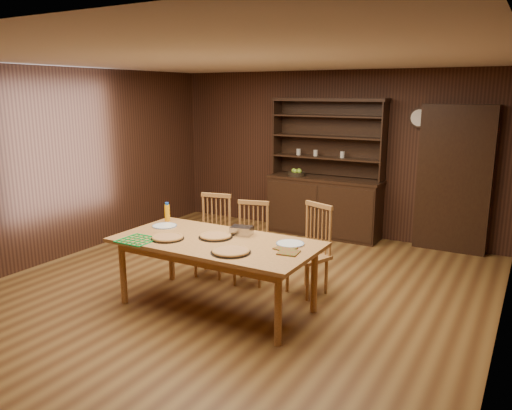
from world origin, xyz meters
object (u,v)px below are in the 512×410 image
Objects in this scene: china_hutch at (324,199)px; dining_table at (216,247)px; chair_left at (214,232)px; chair_right at (312,246)px; chair_center at (252,240)px; juice_bottle at (167,212)px.

china_hutch is 3.19m from dining_table.
china_hutch reaches higher than chair_left.
china_hutch reaches higher than chair_right.
chair_left is (-0.62, 0.86, -0.14)m from dining_table.
chair_center is 0.77m from chair_right.
chair_left is 1.32m from chair_right.
juice_bottle is (-0.88, -2.81, 0.26)m from china_hutch.
juice_bottle is at bearing -166.43° from chair_center.
chair_left is 0.98× the size of chair_right.
juice_bottle is (-0.34, -0.48, 0.32)m from chair_left.
china_hutch is at bearing 65.00° from chair_left.
dining_table is at bearing -21.45° from juice_bottle.
chair_center is at bearing -11.47° from chair_left.
chair_center reaches higher than juice_bottle.
chair_right is (0.78, -2.27, -0.05)m from china_hutch.
china_hutch is 9.53× the size of juice_bottle.
china_hutch is 2.14× the size of chair_left.
juice_bottle is (-0.88, -0.49, 0.34)m from chair_center.
juice_bottle is at bearing -136.50° from chair_left.
chair_left is (-0.54, -2.33, -0.06)m from china_hutch.
chair_right is (1.32, 0.06, 0.01)m from chair_left.
chair_center is at bearing 28.91° from juice_bottle.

